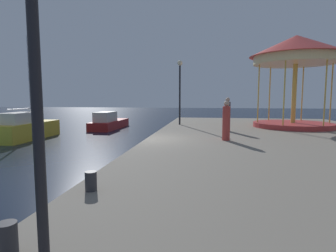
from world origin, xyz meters
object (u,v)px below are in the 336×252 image
object	(u,v)px
sailboat_yellow	(25,128)
bollard_north	(7,239)
motorboat_red	(109,122)
person_by_the_water	(227,115)
carousel	(296,58)
lamp_post_mid_promenade	(180,81)
bollard_south	(91,181)
person_far_corner	(226,122)
lamp_post_near_edge	(32,8)

from	to	relation	value
sailboat_yellow	bollard_north	xyz separation A→B (m)	(9.38, -13.27, 0.29)
motorboat_red	person_by_the_water	world-z (taller)	person_by_the_water
motorboat_red	carousel	size ratio (longest dim) A/B	0.97
lamp_post_mid_promenade	bollard_south	xyz separation A→B (m)	(-0.39, -14.07, -2.85)
bollard_south	person_by_the_water	size ratio (longest dim) A/B	0.21
bollard_south	person_far_corner	xyz separation A→B (m)	(3.19, 7.22, 0.63)
carousel	lamp_post_mid_promenade	world-z (taller)	carousel
motorboat_red	person_far_corner	world-z (taller)	person_far_corner
sailboat_yellow	motorboat_red	world-z (taller)	sailboat_yellow
lamp_post_mid_promenade	person_far_corner	size ratio (longest dim) A/B	2.54
carousel	person_far_corner	bearing A→B (deg)	-126.86
lamp_post_mid_promenade	person_by_the_water	size ratio (longest dim) A/B	2.34
carousel	person_far_corner	size ratio (longest dim) A/B	3.29
carousel	person_by_the_water	world-z (taller)	carousel
lamp_post_near_edge	lamp_post_mid_promenade	distance (m)	16.59
bollard_north	person_far_corner	size ratio (longest dim) A/B	0.23
person_by_the_water	person_far_corner	xyz separation A→B (m)	(-0.28, -3.42, -0.07)
sailboat_yellow	person_far_corner	bearing A→B (deg)	-16.44
bollard_south	bollard_north	size ratio (longest dim) A/B	1.00
lamp_post_near_edge	bollard_south	size ratio (longest dim) A/B	10.26
motorboat_red	person_far_corner	bearing A→B (deg)	-47.73
lamp_post_near_edge	bollard_north	size ratio (longest dim) A/B	10.26
bollard_north	person_far_corner	distance (m)	10.10
person_by_the_water	person_far_corner	size ratio (longest dim) A/B	1.09
sailboat_yellow	bollard_south	world-z (taller)	sailboat_yellow
lamp_post_near_edge	person_by_the_water	distance (m)	13.60
person_by_the_water	motorboat_red	bearing A→B (deg)	144.40
bollard_south	motorboat_red	bearing A→B (deg)	109.50
bollard_north	person_by_the_water	world-z (taller)	person_by_the_water
carousel	lamp_post_mid_promenade	size ratio (longest dim) A/B	1.30
lamp_post_near_edge	person_far_corner	bearing A→B (deg)	74.95
lamp_post_mid_promenade	carousel	bearing A→B (deg)	-5.04
lamp_post_mid_promenade	person_far_corner	world-z (taller)	lamp_post_mid_promenade
motorboat_red	lamp_post_near_edge	bearing A→B (deg)	-71.32
lamp_post_mid_promenade	person_far_corner	distance (m)	7.73
sailboat_yellow	person_by_the_water	bearing A→B (deg)	-1.36
motorboat_red	lamp_post_near_edge	distance (m)	21.43
person_far_corner	motorboat_red	bearing A→B (deg)	132.27
lamp_post_mid_promenade	person_by_the_water	bearing A→B (deg)	-48.12
sailboat_yellow	person_far_corner	world-z (taller)	sailboat_yellow
motorboat_red	lamp_post_mid_promenade	size ratio (longest dim) A/B	1.25
carousel	bollard_south	size ratio (longest dim) A/B	14.55
sailboat_yellow	bollard_south	bearing A→B (deg)	-49.27
motorboat_red	bollard_north	xyz separation A→B (m)	(6.19, -19.90, 0.45)
sailboat_yellow	bollard_north	distance (m)	16.25
sailboat_yellow	motorboat_red	bearing A→B (deg)	64.27
bollard_south	person_by_the_water	xyz separation A→B (m)	(3.47, 10.63, 0.70)
carousel	bollard_south	xyz separation A→B (m)	(-7.83, -13.41, -4.19)
carousel	bollard_north	size ratio (longest dim) A/B	14.55
sailboat_yellow	carousel	size ratio (longest dim) A/B	1.16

